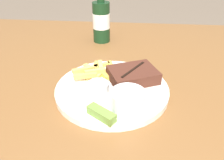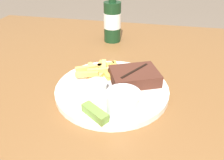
# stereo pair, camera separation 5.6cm
# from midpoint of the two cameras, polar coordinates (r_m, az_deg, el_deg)

# --- Properties ---
(dining_table) EXTENTS (1.44, 1.23, 0.74)m
(dining_table) POSITION_cam_midpoint_polar(r_m,az_deg,el_deg) (0.62, -2.61, -8.21)
(dining_table) COLOR brown
(dining_table) RESTS_ON ground_plane
(dinner_plate) EXTENTS (0.30, 0.30, 0.02)m
(dinner_plate) POSITION_cam_midpoint_polar(r_m,az_deg,el_deg) (0.58, -2.79, -2.52)
(dinner_plate) COLOR silver
(dinner_plate) RESTS_ON dining_table
(steak_portion) EXTENTS (0.15, 0.14, 0.03)m
(steak_portion) POSITION_cam_midpoint_polar(r_m,az_deg,el_deg) (0.59, 2.78, 1.28)
(steak_portion) COLOR #472319
(steak_portion) RESTS_ON dinner_plate
(fries_pile) EXTENTS (0.12, 0.12, 0.02)m
(fries_pile) POSITION_cam_midpoint_polar(r_m,az_deg,el_deg) (0.63, -6.80, 2.31)
(fries_pile) COLOR gold
(fries_pile) RESTS_ON dinner_plate
(coleslaw_cup) EXTENTS (0.08, 0.08, 0.05)m
(coleslaw_cup) POSITION_cam_midpoint_polar(r_m,az_deg,el_deg) (0.48, 0.89, -5.27)
(coleslaw_cup) COLOR white
(coleslaw_cup) RESTS_ON dinner_plate
(dipping_sauce_cup) EXTENTS (0.05, 0.05, 0.03)m
(dipping_sauce_cup) POSITION_cam_midpoint_polar(r_m,az_deg,el_deg) (0.55, -6.57, -1.93)
(dipping_sauce_cup) COLOR silver
(dipping_sauce_cup) RESTS_ON dinner_plate
(pickle_spear) EXTENTS (0.07, 0.06, 0.02)m
(pickle_spear) POSITION_cam_midpoint_polar(r_m,az_deg,el_deg) (0.47, -6.24, -8.92)
(pickle_spear) COLOR olive
(pickle_spear) RESTS_ON dinner_plate
(fork_utensil) EXTENTS (0.12, 0.08, 0.00)m
(fork_utensil) POSITION_cam_midpoint_polar(r_m,az_deg,el_deg) (0.62, -8.64, 0.64)
(fork_utensil) COLOR #B7B7BC
(fork_utensil) RESTS_ON dinner_plate
(knife_utensil) EXTENTS (0.07, 0.16, 0.01)m
(knife_utensil) POSITION_cam_midpoint_polar(r_m,az_deg,el_deg) (0.59, 0.05, -0.15)
(knife_utensil) COLOR #B7B7BC
(knife_utensil) RESTS_ON dinner_plate
(beer_bottle) EXTENTS (0.07, 0.07, 0.25)m
(beer_bottle) POSITION_cam_midpoint_polar(r_m,az_deg,el_deg) (0.88, -4.72, 15.43)
(beer_bottle) COLOR #143319
(beer_bottle) RESTS_ON dining_table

